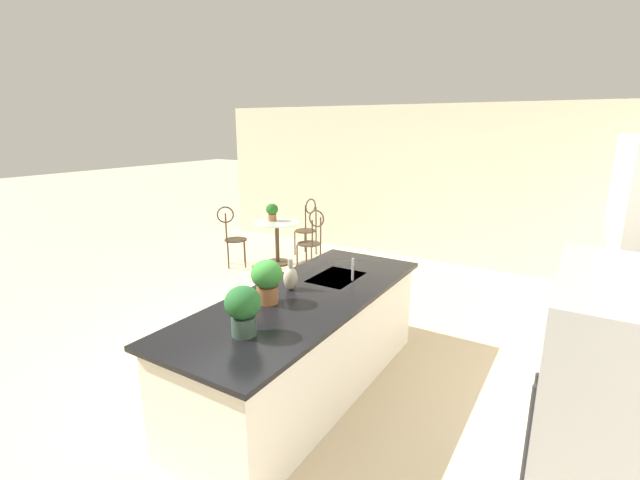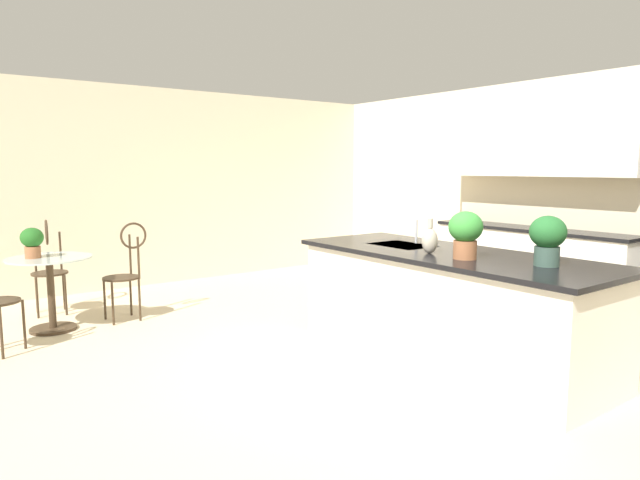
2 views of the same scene
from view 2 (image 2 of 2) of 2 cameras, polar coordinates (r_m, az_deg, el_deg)
ground_plane at (r=4.64m, az=2.78°, el=-13.07°), size 40.00×40.00×0.00m
wall_back at (r=7.25m, az=25.84°, el=4.53°), size 9.00×0.12×2.70m
wall_left_window at (r=8.10m, az=-16.79°, el=5.17°), size 0.12×7.80×2.70m
kitchen_island at (r=4.87m, az=12.88°, el=-6.52°), size 2.80×1.06×0.92m
back_counter_run at (r=7.14m, az=20.92°, el=-2.17°), size 2.44×0.64×1.52m
upper_cabinet_run at (r=7.04m, az=21.34°, el=9.18°), size 2.40×0.36×0.76m
bistro_table at (r=6.18m, az=-25.76°, el=-4.29°), size 0.80×0.80×0.74m
chair_by_island at (r=6.92m, az=-25.92°, el=-2.06°), size 0.51×0.43×1.04m
chair_toward_desk at (r=6.30m, az=-19.17°, el=-2.59°), size 0.38×0.48×1.04m
sink_faucet at (r=5.27m, az=9.79°, el=0.85°), size 0.02×0.02×0.22m
potted_plant_on_table at (r=6.14m, az=-27.29°, el=-0.06°), size 0.21×0.21×0.30m
potted_plant_counter_near at (r=4.43m, az=14.61°, el=0.82°), size 0.26×0.26×0.37m
potted_plant_counter_far at (r=4.30m, az=22.20°, el=0.26°), size 0.26×0.26×0.36m
vase_on_counter at (r=4.66m, az=11.13°, el=-0.02°), size 0.13×0.13×0.29m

